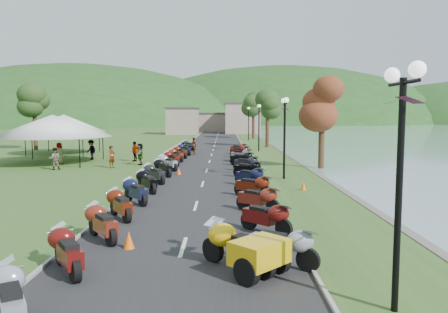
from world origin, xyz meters
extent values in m
plane|color=#446A2A|center=(0.00, 0.00, 0.00)|extent=(400.00, 400.00, 0.00)
cube|color=#262628|center=(0.00, 40.00, 0.01)|extent=(7.00, 120.00, 0.02)
cube|color=gray|center=(-2.00, 85.00, 2.50)|extent=(18.00, 16.00, 5.00)
imported|color=slate|center=(-7.22, 23.69, 0.00)|extent=(0.65, 0.74, 1.67)
imported|color=slate|center=(-11.13, 22.61, 0.00)|extent=(0.89, 0.69, 1.62)
imported|color=slate|center=(-10.57, 29.59, 0.00)|extent=(1.18, 1.10, 1.77)
cone|color=#F2590C|center=(-1.63, 3.86, 0.28)|extent=(0.35, 0.35, 0.55)
camera|label=1|loc=(1.26, -9.04, 4.10)|focal=35.00mm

